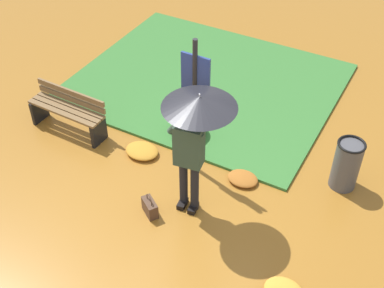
% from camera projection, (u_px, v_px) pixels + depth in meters
% --- Properties ---
extents(ground_plane, '(18.00, 18.00, 0.00)m').
position_uv_depth(ground_plane, '(184.00, 210.00, 7.49)').
color(ground_plane, '#9E6623').
extents(grass_verge, '(4.80, 4.00, 0.05)m').
position_uv_depth(grass_verge, '(207.00, 82.00, 9.95)').
color(grass_verge, '#387533').
rests_on(grass_verge, ground_plane).
extents(person_with_umbrella, '(0.96, 0.96, 2.04)m').
position_uv_depth(person_with_umbrella, '(195.00, 124.00, 6.52)').
color(person_with_umbrella, black).
rests_on(person_with_umbrella, ground_plane).
extents(info_sign_post, '(0.44, 0.07, 2.30)m').
position_uv_depth(info_sign_post, '(195.00, 93.00, 7.22)').
color(info_sign_post, black).
rests_on(info_sign_post, ground_plane).
extents(handbag, '(0.33, 0.28, 0.37)m').
position_uv_depth(handbag, '(150.00, 207.00, 7.36)').
color(handbag, '#4C3323').
rests_on(handbag, ground_plane).
extents(park_bench, '(1.40, 0.39, 0.75)m').
position_uv_depth(park_bench, '(68.00, 111.00, 8.63)').
color(park_bench, black).
rests_on(park_bench, ground_plane).
extents(trash_bin, '(0.42, 0.42, 0.83)m').
position_uv_depth(trash_bin, '(347.00, 164.00, 7.61)').
color(trash_bin, '#4C4C51').
rests_on(trash_bin, ground_plane).
extents(shrub_cluster, '(0.61, 0.56, 0.50)m').
position_uv_depth(shrub_cluster, '(189.00, 125.00, 8.62)').
color(shrub_cluster, '#285628').
rests_on(shrub_cluster, ground_plane).
extents(leaf_pile_near_person, '(0.56, 0.45, 0.12)m').
position_uv_depth(leaf_pile_near_person, '(142.00, 151.00, 8.38)').
color(leaf_pile_near_person, '#C68428').
rests_on(leaf_pile_near_person, ground_plane).
extents(leaf_pile_by_bench, '(0.48, 0.38, 0.10)m').
position_uv_depth(leaf_pile_by_bench, '(243.00, 179.00, 7.91)').
color(leaf_pile_by_bench, '#A86023').
rests_on(leaf_pile_by_bench, ground_plane).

